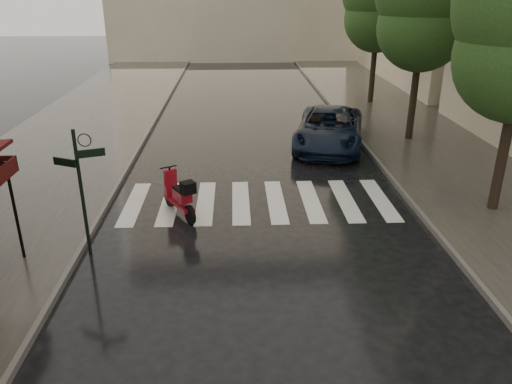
{
  "coord_description": "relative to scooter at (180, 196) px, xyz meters",
  "views": [
    {
      "loc": [
        2.3,
        -7.63,
        5.97
      ],
      "look_at": [
        2.79,
        3.37,
        1.4
      ],
      "focal_mm": 35.0,
      "sensor_mm": 36.0,
      "label": 1
    }
  ],
  "objects": [
    {
      "name": "parked_car",
      "position": [
        5.28,
        6.21,
        0.17
      ],
      "size": [
        3.71,
        5.85,
        1.51
      ],
      "primitive_type": "imported",
      "rotation": [
        0.0,
        0.0,
        -0.24
      ],
      "color": "black",
      "rests_on": "ground"
    },
    {
      "name": "sidewalk_far",
      "position": [
        9.5,
        6.87,
        -0.52
      ],
      "size": [
        5.5,
        60.0,
        0.12
      ],
      "primitive_type": "cube",
      "color": "#38332D",
      "rests_on": "ground"
    },
    {
      "name": "crosswalk",
      "position": [
        2.22,
        0.87,
        -0.57
      ],
      "size": [
        7.85,
        3.2,
        0.01
      ],
      "color": "silver",
      "rests_on": "ground"
    },
    {
      "name": "ground",
      "position": [
        -0.75,
        -5.13,
        -0.58
      ],
      "size": [
        120.0,
        120.0,
        0.0
      ],
      "primitive_type": "plane",
      "color": "black",
      "rests_on": "ground"
    },
    {
      "name": "scooter",
      "position": [
        0.0,
        0.0,
        0.0
      ],
      "size": [
        1.1,
        1.7,
        1.25
      ],
      "rotation": [
        0.0,
        0.0,
        0.52
      ],
      "color": "black",
      "rests_on": "ground"
    },
    {
      "name": "curb_far",
      "position": [
        6.7,
        6.87,
        -0.5
      ],
      "size": [
        0.12,
        60.0,
        0.16
      ],
      "primitive_type": "cube",
      "color": "#595651",
      "rests_on": "ground"
    },
    {
      "name": "signpost",
      "position": [
        -1.95,
        -2.13,
        1.25
      ],
      "size": [
        1.17,
        0.29,
        3.1
      ],
      "color": "black",
      "rests_on": "ground"
    },
    {
      "name": "sidewalk_near",
      "position": [
        -5.25,
        6.87,
        -0.52
      ],
      "size": [
        6.0,
        60.0,
        0.12
      ],
      "primitive_type": "cube",
      "color": "#38332D",
      "rests_on": "ground"
    },
    {
      "name": "curb_near",
      "position": [
        -2.2,
        6.87,
        -0.5
      ],
      "size": [
        0.12,
        60.0,
        0.16
      ],
      "primitive_type": "cube",
      "color": "#595651",
      "rests_on": "ground"
    }
  ]
}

